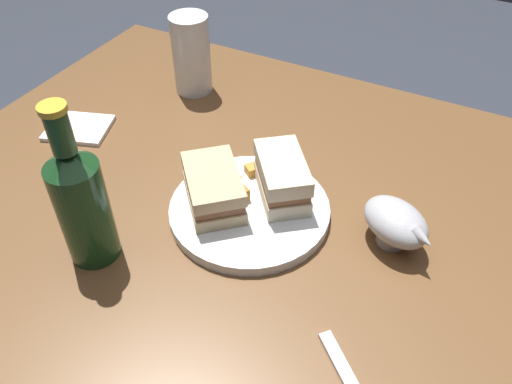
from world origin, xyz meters
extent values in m
cube|color=brown|center=(0.00, 0.00, 0.37)|extent=(1.12, 0.83, 0.75)
cylinder|color=white|center=(0.00, 0.04, 0.76)|extent=(0.24, 0.24, 0.02)
cube|color=beige|center=(-0.03, -0.01, 0.78)|extent=(0.12, 0.13, 0.03)
cube|color=#8C5B3D|center=(-0.03, -0.01, 0.80)|extent=(0.12, 0.13, 0.01)
cube|color=beige|center=(-0.03, -0.01, 0.82)|extent=(0.12, 0.13, 0.03)
cube|color=#CCB284|center=(0.05, 0.06, 0.78)|extent=(0.14, 0.14, 0.02)
cube|color=#8C5B3D|center=(0.05, 0.06, 0.80)|extent=(0.13, 0.13, 0.02)
cube|color=#CCB284|center=(0.05, 0.06, 0.81)|extent=(0.14, 0.14, 0.02)
cube|color=#B77F33|center=(0.04, 0.03, 0.78)|extent=(0.03, 0.05, 0.02)
cube|color=#AD702D|center=(0.03, 0.03, 0.78)|extent=(0.04, 0.03, 0.02)
cube|color=#B77F33|center=(0.00, -0.02, 0.78)|extent=(0.04, 0.05, 0.02)
cube|color=gold|center=(0.03, -0.04, 0.77)|extent=(0.04, 0.04, 0.02)
cube|color=gold|center=(0.04, 0.03, 0.78)|extent=(0.03, 0.05, 0.02)
cylinder|color=white|center=(0.27, -0.23, 0.83)|extent=(0.07, 0.07, 0.15)
cylinder|color=orange|center=(0.27, -0.23, 0.80)|extent=(0.07, 0.07, 0.11)
cylinder|color=#B7B7BC|center=(-0.21, -0.01, 0.76)|extent=(0.04, 0.04, 0.02)
ellipsoid|color=#B7B7BC|center=(-0.21, -0.01, 0.79)|extent=(0.13, 0.12, 0.05)
ellipsoid|color=#381E0F|center=(-0.21, -0.01, 0.80)|extent=(0.10, 0.09, 0.02)
cone|color=#B7B7BC|center=(-0.25, 0.02, 0.80)|extent=(0.04, 0.04, 0.02)
cylinder|color=#19421E|center=(0.16, 0.21, 0.83)|extent=(0.07, 0.07, 0.16)
cone|color=#19421E|center=(0.16, 0.21, 0.92)|extent=(0.07, 0.07, 0.02)
cylinder|color=#19421E|center=(0.16, 0.21, 0.96)|extent=(0.03, 0.03, 0.06)
cylinder|color=gold|center=(0.16, 0.21, 0.99)|extent=(0.03, 0.03, 0.01)
cube|color=white|center=(0.38, -0.01, 0.75)|extent=(0.13, 0.12, 0.01)
camera|label=1|loc=(-0.27, 0.54, 1.31)|focal=36.62mm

